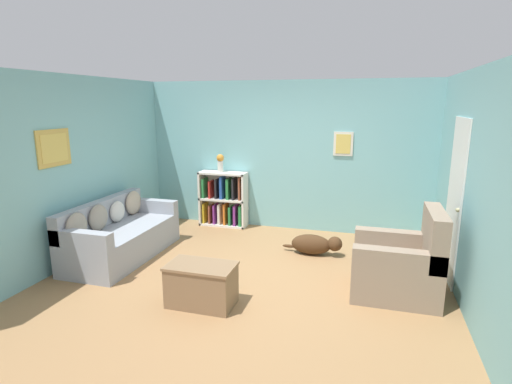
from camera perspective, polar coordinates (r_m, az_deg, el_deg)
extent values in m
plane|color=#997047|center=(5.32, -1.22, -12.02)|extent=(14.00, 14.00, 0.00)
cube|color=#7AB7BC|center=(7.08, 4.17, 5.13)|extent=(5.60, 0.10, 2.60)
cube|color=silver|center=(6.85, 12.36, 6.73)|extent=(0.32, 0.02, 0.40)
cube|color=#DBBC56|center=(6.84, 12.35, 6.72)|extent=(0.24, 0.01, 0.32)
cube|color=#7AB7BC|center=(6.18, -24.53, 2.92)|extent=(0.10, 5.00, 2.60)
cube|color=gold|center=(5.80, -26.93, 5.63)|extent=(0.02, 0.56, 0.48)
cube|color=#DBBC56|center=(5.79, -26.84, 5.63)|extent=(0.01, 0.44, 0.36)
cube|color=#7AB7BC|center=(4.84, 28.93, 0.06)|extent=(0.10, 5.00, 2.60)
cube|color=white|center=(5.55, 26.48, -1.16)|extent=(0.02, 0.84, 2.05)
sphere|color=tan|center=(5.21, 26.86, -2.30)|extent=(0.05, 0.05, 0.05)
cube|color=#9399A3|center=(6.20, -18.40, -6.79)|extent=(0.85, 1.88, 0.45)
cube|color=#9399A3|center=(6.28, -21.27, -2.81)|extent=(0.16, 1.88, 0.38)
cube|color=#9399A3|center=(5.46, -23.71, -6.21)|extent=(0.85, 0.16, 0.21)
cube|color=#9399A3|center=(6.80, -14.55, -1.93)|extent=(0.85, 0.16, 0.21)
ellipsoid|color=gray|center=(5.72, -24.25, -4.55)|extent=(0.14, 0.38, 0.38)
ellipsoid|color=gray|center=(6.04, -21.60, -3.43)|extent=(0.14, 0.38, 0.38)
ellipsoid|color=beige|center=(6.39, -19.21, -2.67)|extent=(0.14, 0.32, 0.32)
ellipsoid|color=tan|center=(6.73, -17.10, -1.48)|extent=(0.14, 0.38, 0.38)
cube|color=silver|center=(7.47, -7.70, -0.79)|extent=(0.04, 0.31, 1.00)
cube|color=silver|center=(7.18, -1.59, -1.23)|extent=(0.04, 0.31, 1.00)
cube|color=silver|center=(7.45, -4.31, -0.76)|extent=(0.87, 0.02, 1.00)
cube|color=silver|center=(7.45, -4.64, -4.61)|extent=(0.87, 0.31, 0.04)
cube|color=silver|center=(7.32, -4.70, -1.01)|extent=(0.87, 0.31, 0.04)
cube|color=silver|center=(7.22, -4.77, 2.70)|extent=(0.87, 0.31, 0.04)
cube|color=gold|center=(7.51, -7.23, -2.98)|extent=(0.03, 0.23, 0.39)
cube|color=#287A3D|center=(7.40, -7.31, 0.62)|extent=(0.04, 0.23, 0.35)
cube|color=brown|center=(7.47, -6.44, -3.15)|extent=(0.03, 0.23, 0.36)
cube|color=#B22823|center=(7.35, -6.42, 0.42)|extent=(0.03, 0.23, 0.31)
cube|color=#7A2D84|center=(7.44, -5.78, -3.15)|extent=(0.03, 0.23, 0.37)
cube|color=black|center=(7.30, -5.52, 0.50)|extent=(0.03, 0.23, 0.35)
cube|color=silver|center=(7.40, -5.09, -3.16)|extent=(0.04, 0.23, 0.39)
cube|color=#234C9E|center=(7.26, -4.80, 0.67)|extent=(0.05, 0.23, 0.41)
cube|color=orange|center=(7.36, -4.32, -3.18)|extent=(0.03, 0.23, 0.40)
cube|color=#287A3D|center=(7.22, -3.90, 0.49)|extent=(0.05, 0.23, 0.37)
cube|color=#287A3D|center=(7.34, -3.58, -3.40)|extent=(0.04, 0.23, 0.36)
cube|color=black|center=(7.19, -3.11, 0.51)|extent=(0.03, 0.23, 0.39)
cube|color=#7A2D84|center=(7.30, -2.88, -3.35)|extent=(0.04, 0.23, 0.39)
cube|color=brown|center=(7.15, -2.20, 0.53)|extent=(0.03, 0.23, 0.41)
cube|color=#287A3D|center=(7.27, -2.10, -3.40)|extent=(0.05, 0.23, 0.39)
cube|color=gray|center=(5.09, 19.14, -11.19)|extent=(0.97, 0.87, 0.45)
cube|color=gray|center=(4.96, 24.16, -5.82)|extent=(0.18, 0.87, 0.60)
cube|color=gray|center=(4.65, 19.64, -9.10)|extent=(0.97, 0.18, 0.22)
cube|color=gray|center=(5.30, 19.23, -6.39)|extent=(0.97, 0.18, 0.22)
cube|color=#846647|center=(4.60, -7.79, -12.99)|extent=(0.73, 0.42, 0.48)
cube|color=#8F6E4D|center=(4.51, -7.88, -10.42)|extent=(0.76, 0.45, 0.03)
ellipsoid|color=#472D19|center=(6.07, 7.87, -7.43)|extent=(0.59, 0.27, 0.30)
sphere|color=#472D19|center=(6.02, 11.20, -7.28)|extent=(0.22, 0.22, 0.22)
ellipsoid|color=#472D19|center=(6.18, 4.72, -7.70)|extent=(0.20, 0.05, 0.05)
cylinder|color=silver|center=(7.22, -5.11, 3.64)|extent=(0.10, 0.10, 0.20)
sphere|color=orange|center=(7.19, -5.14, 4.87)|extent=(0.13, 0.13, 0.13)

